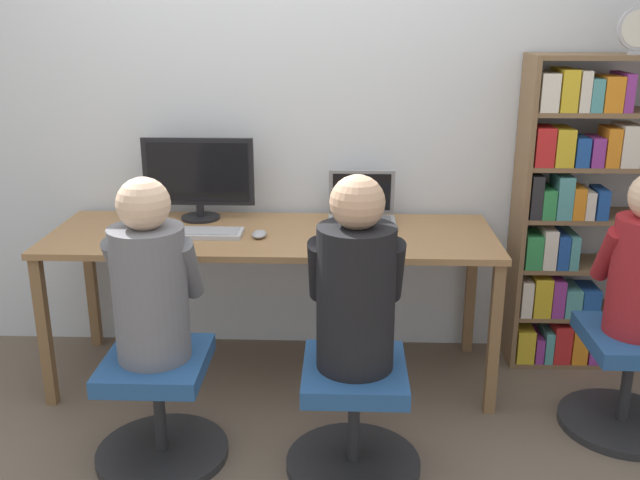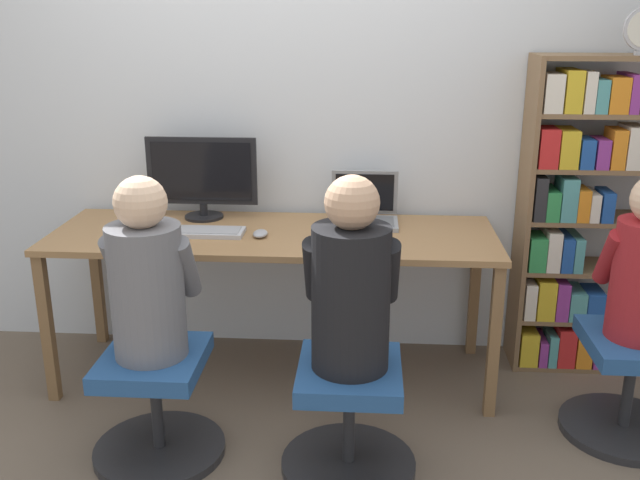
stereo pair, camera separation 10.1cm
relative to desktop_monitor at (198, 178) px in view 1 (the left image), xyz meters
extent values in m
plane|color=brown|center=(0.39, -0.58, -0.98)|extent=(14.00, 14.00, 0.00)
cube|color=silver|center=(0.39, 0.20, 0.32)|extent=(10.00, 0.05, 2.60)
cube|color=olive|center=(0.39, -0.23, -0.23)|extent=(2.14, 0.72, 0.03)
cube|color=brown|center=(-0.64, -0.54, -0.61)|extent=(0.05, 0.05, 0.73)
cube|color=brown|center=(1.42, -0.54, -0.61)|extent=(0.05, 0.05, 0.73)
cube|color=brown|center=(-0.64, 0.09, -0.61)|extent=(0.05, 0.05, 0.73)
cube|color=brown|center=(1.42, 0.09, -0.61)|extent=(0.05, 0.05, 0.73)
cylinder|color=black|center=(0.00, 0.00, -0.21)|extent=(0.20, 0.20, 0.01)
cylinder|color=black|center=(0.00, 0.00, -0.17)|extent=(0.04, 0.04, 0.06)
cube|color=black|center=(0.00, 0.00, 0.03)|extent=(0.56, 0.02, 0.34)
cube|color=black|center=(0.00, -0.01, 0.03)|extent=(0.51, 0.01, 0.29)
cube|color=gray|center=(0.83, -0.08, -0.21)|extent=(0.34, 0.24, 0.02)
cube|color=slate|center=(0.83, -0.08, -0.20)|extent=(0.30, 0.18, 0.00)
cube|color=gray|center=(0.83, 0.06, -0.08)|extent=(0.34, 0.05, 0.23)
cube|color=black|center=(0.83, 0.06, -0.08)|extent=(0.30, 0.04, 0.20)
cube|color=#B2B2B7|center=(0.03, -0.28, -0.21)|extent=(0.45, 0.16, 0.02)
cube|color=#97979C|center=(0.03, -0.28, -0.19)|extent=(0.41, 0.13, 0.00)
ellipsoid|color=#99999E|center=(0.34, -0.30, -0.20)|extent=(0.07, 0.11, 0.03)
cylinder|color=#262628|center=(-0.01, -0.95, -0.96)|extent=(0.55, 0.55, 0.04)
cylinder|color=#262628|center=(-0.01, -0.95, -0.76)|extent=(0.05, 0.05, 0.36)
cube|color=#234C84|center=(-0.01, -0.95, -0.55)|extent=(0.40, 0.45, 0.07)
cylinder|color=#262628|center=(0.79, -0.99, -0.96)|extent=(0.55, 0.55, 0.04)
cylinder|color=#262628|center=(0.79, -0.99, -0.76)|extent=(0.05, 0.05, 0.36)
cube|color=#234C84|center=(0.79, -0.99, -0.55)|extent=(0.40, 0.45, 0.07)
cylinder|color=slate|center=(-0.01, -0.95, -0.25)|extent=(0.29, 0.29, 0.54)
sphere|color=beige|center=(-0.01, -0.95, 0.12)|extent=(0.20, 0.20, 0.20)
cylinder|color=slate|center=(-0.15, -0.87, -0.17)|extent=(0.08, 0.22, 0.30)
cylinder|color=slate|center=(0.13, -0.87, -0.17)|extent=(0.08, 0.22, 0.30)
cylinder|color=black|center=(0.79, -0.99, -0.23)|extent=(0.30, 0.30, 0.57)
sphere|color=tan|center=(0.79, -0.99, 0.14)|extent=(0.20, 0.20, 0.20)
cylinder|color=black|center=(0.64, -0.91, -0.15)|extent=(0.08, 0.23, 0.31)
cylinder|color=black|center=(0.93, -0.91, -0.15)|extent=(0.08, 0.23, 0.31)
cube|color=brown|center=(1.62, 0.02, -0.19)|extent=(0.02, 0.29, 1.59)
cube|color=brown|center=(2.07, 0.02, -0.97)|extent=(0.87, 0.27, 0.02)
cube|color=brown|center=(2.07, 0.02, -0.71)|extent=(0.87, 0.27, 0.02)
cube|color=brown|center=(2.07, 0.02, -0.45)|extent=(0.87, 0.27, 0.02)
cube|color=brown|center=(2.07, 0.02, -0.19)|extent=(0.87, 0.27, 0.02)
cube|color=brown|center=(2.07, 0.02, 0.08)|extent=(0.87, 0.27, 0.02)
cube|color=brown|center=(2.07, 0.02, 0.34)|extent=(0.87, 0.27, 0.02)
cube|color=brown|center=(2.07, 0.02, 0.60)|extent=(0.87, 0.27, 0.02)
cube|color=gold|center=(1.69, 0.00, -0.87)|extent=(0.09, 0.23, 0.18)
cube|color=#8C338C|center=(1.76, -0.02, -0.89)|extent=(0.04, 0.21, 0.13)
cube|color=teal|center=(1.81, -0.03, -0.87)|extent=(0.04, 0.18, 0.17)
cube|color=red|center=(1.88, -0.03, -0.85)|extent=(0.09, 0.17, 0.21)
cube|color=orange|center=(1.97, -0.02, -0.85)|extent=(0.08, 0.20, 0.21)
cube|color=#8C338C|center=(2.05, -0.04, -0.85)|extent=(0.06, 0.16, 0.22)
cube|color=red|center=(2.12, -0.04, -0.86)|extent=(0.06, 0.16, 0.19)
cube|color=silver|center=(1.67, -0.04, -0.60)|extent=(0.06, 0.16, 0.19)
cube|color=gold|center=(1.75, -0.02, -0.59)|extent=(0.09, 0.20, 0.21)
cube|color=#8C338C|center=(1.83, -0.01, -0.60)|extent=(0.06, 0.21, 0.20)
cube|color=teal|center=(1.91, -0.02, -0.62)|extent=(0.08, 0.20, 0.15)
cube|color=#1E4C9E|center=(2.00, -0.03, -0.62)|extent=(0.09, 0.18, 0.15)
cube|color=#2D8C47|center=(1.69, -0.03, -0.35)|extent=(0.08, 0.17, 0.17)
cube|color=silver|center=(1.76, 0.00, -0.33)|extent=(0.07, 0.24, 0.20)
cube|color=#1E4C9E|center=(1.83, 0.00, -0.35)|extent=(0.06, 0.23, 0.17)
cube|color=teal|center=(1.88, -0.01, -0.35)|extent=(0.05, 0.22, 0.17)
cube|color=#262628|center=(1.67, 0.00, -0.07)|extent=(0.06, 0.24, 0.22)
cube|color=#2D8C47|center=(1.74, -0.01, -0.10)|extent=(0.06, 0.22, 0.15)
cube|color=teal|center=(1.81, -0.03, -0.07)|extent=(0.08, 0.19, 0.21)
cube|color=orange|center=(1.88, -0.04, -0.09)|extent=(0.06, 0.16, 0.16)
cube|color=silver|center=(1.93, -0.01, -0.10)|extent=(0.05, 0.21, 0.14)
cube|color=#1E4C9E|center=(1.99, -0.04, -0.10)|extent=(0.06, 0.17, 0.15)
cube|color=red|center=(1.69, -0.04, 0.18)|extent=(0.09, 0.17, 0.19)
cube|color=gold|center=(1.78, -0.02, 0.18)|extent=(0.09, 0.20, 0.18)
cube|color=#1E4C9E|center=(1.87, -0.04, 0.16)|extent=(0.06, 0.16, 0.14)
cube|color=#8C338C|center=(1.94, -0.04, 0.16)|extent=(0.06, 0.17, 0.14)
cube|color=orange|center=(2.01, -0.04, 0.18)|extent=(0.06, 0.16, 0.19)
cube|color=silver|center=(2.09, -0.02, 0.19)|extent=(0.09, 0.20, 0.20)
cube|color=silver|center=(1.69, -0.03, 0.44)|extent=(0.09, 0.18, 0.18)
cube|color=gold|center=(1.78, 0.00, 0.45)|extent=(0.08, 0.24, 0.20)
cube|color=silver|center=(1.85, -0.03, 0.44)|extent=(0.05, 0.18, 0.19)
cube|color=teal|center=(1.90, -0.01, 0.43)|extent=(0.06, 0.22, 0.15)
cube|color=orange|center=(1.98, -0.03, 0.43)|extent=(0.09, 0.19, 0.17)
cube|color=#8C338C|center=(2.05, 0.00, 0.44)|extent=(0.04, 0.24, 0.18)
cube|color=#B2B2B7|center=(2.07, -0.06, 0.62)|extent=(0.07, 0.03, 0.02)
cylinder|color=#B2B2B7|center=(2.07, -0.06, 0.73)|extent=(0.19, 0.02, 0.19)
cylinder|color=silver|center=(2.07, -0.08, 0.73)|extent=(0.17, 0.00, 0.17)
cylinder|color=#262628|center=(1.99, -0.65, -0.96)|extent=(0.55, 0.55, 0.04)
cylinder|color=#262628|center=(1.99, -0.65, -0.76)|extent=(0.05, 0.05, 0.36)
cube|color=#234C84|center=(1.99, -0.65, -0.55)|extent=(0.40, 0.45, 0.07)
cylinder|color=maroon|center=(1.86, -0.57, -0.19)|extent=(0.08, 0.21, 0.28)
camera|label=1|loc=(0.74, -3.49, 0.80)|focal=40.00mm
camera|label=2|loc=(0.84, -3.49, 0.80)|focal=40.00mm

